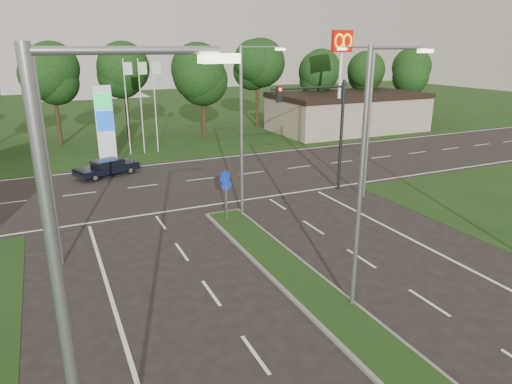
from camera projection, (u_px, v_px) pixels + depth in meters
name	position (u px, v px, depth m)	size (l,w,h in m)	color
verge_far	(117.00, 119.00, 58.46)	(160.00, 50.00, 0.02)	black
cross_road	(186.00, 181.00, 31.68)	(160.00, 12.00, 0.02)	black
median_kerb	(369.00, 342.00, 14.38)	(2.00, 26.00, 0.12)	slate
commercial_building	(347.00, 112.00, 50.25)	(16.00, 9.00, 4.00)	gray
streetlight_median_near	(366.00, 170.00, 14.98)	(2.53, 0.22, 9.00)	gray
streetlight_median_far	(245.00, 124.00, 23.62)	(2.53, 0.22, 9.00)	gray
streetlight_left_near	(85.00, 351.00, 6.07)	(2.53, 0.22, 9.00)	gray
streetlight_left_far	(51.00, 148.00, 18.16)	(2.53, 0.22, 9.00)	gray
streetlight_right_far	(367.00, 115.00, 26.74)	(2.53, 0.22, 9.00)	gray
traffic_signal	(324.00, 120.00, 27.95)	(5.10, 0.42, 7.00)	black
median_signs	(225.00, 187.00, 24.59)	(1.16, 1.76, 2.38)	gray
gas_pylon	(107.00, 120.00, 37.00)	(5.80, 1.26, 8.00)	silver
mcdonalds_sign	(341.00, 57.00, 43.34)	(2.20, 0.47, 10.40)	silver
treeline_far	(136.00, 70.00, 43.40)	(6.00, 6.00, 9.90)	black
navy_sedan	(107.00, 167.00, 32.79)	(4.67, 3.24, 1.19)	black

